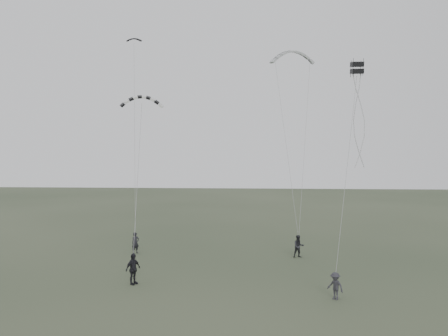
# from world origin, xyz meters

# --- Properties ---
(ground) EXTENTS (140.00, 140.00, 0.00)m
(ground) POSITION_xyz_m (0.00, 0.00, 0.00)
(ground) COLOR #333F2B
(ground) RESTS_ON ground
(flyer_left) EXTENTS (0.71, 0.70, 1.65)m
(flyer_left) POSITION_xyz_m (-5.93, 6.87, 0.83)
(flyer_left) COLOR black
(flyer_left) RESTS_ON ground
(flyer_right) EXTENTS (0.93, 0.78, 1.69)m
(flyer_right) POSITION_xyz_m (6.71, 6.36, 0.84)
(flyer_right) COLOR black
(flyer_right) RESTS_ON ground
(flyer_center) EXTENTS (0.96, 1.16, 1.86)m
(flyer_center) POSITION_xyz_m (-3.90, -1.07, 0.93)
(flyer_center) COLOR black
(flyer_center) RESTS_ON ground
(flyer_far) EXTENTS (1.06, 1.06, 1.47)m
(flyer_far) POSITION_xyz_m (7.69, -3.02, 0.74)
(flyer_far) COLOR #2B2A30
(flyer_far) RESTS_ON ground
(kite_dark_small) EXTENTS (1.34, 0.53, 0.56)m
(kite_dark_small) POSITION_xyz_m (-7.40, 12.20, 18.09)
(kite_dark_small) COLOR black
(kite_dark_small) RESTS_ON flyer_left
(kite_pale_large) EXTENTS (4.15, 1.87, 1.79)m
(kite_pale_large) POSITION_xyz_m (6.82, 13.46, 17.02)
(kite_pale_large) COLOR #A7AAAC
(kite_pale_large) RESTS_ON flyer_right
(kite_striped) EXTENTS (3.15, 1.74, 1.33)m
(kite_striped) POSITION_xyz_m (-4.62, 4.07, 11.87)
(kite_striped) COLOR black
(kite_striped) RESTS_ON flyer_center
(kite_box) EXTENTS (0.74, 0.85, 0.85)m
(kite_box) POSITION_xyz_m (9.87, 1.98, 13.31)
(kite_box) COLOR black
(kite_box) RESTS_ON flyer_far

